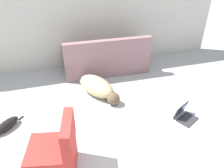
{
  "coord_description": "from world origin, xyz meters",
  "views": [
    {
      "loc": [
        -0.71,
        -1.59,
        2.59
      ],
      "look_at": [
        0.18,
        1.52,
        0.54
      ],
      "focal_mm": 35.0,
      "sensor_mm": 36.0,
      "label": 1
    }
  ],
  "objects_px": {
    "laptop_open": "(184,114)",
    "side_chair": "(55,155)",
    "dog": "(98,87)",
    "cat": "(6,126)",
    "couch": "(106,60)"
  },
  "relations": [
    {
      "from": "cat",
      "to": "laptop_open",
      "type": "bearing_deg",
      "value": 123.07
    },
    {
      "from": "dog",
      "to": "side_chair",
      "type": "bearing_deg",
      "value": -56.57
    },
    {
      "from": "cat",
      "to": "side_chair",
      "type": "bearing_deg",
      "value": 80.09
    },
    {
      "from": "dog",
      "to": "laptop_open",
      "type": "distance_m",
      "value": 1.73
    },
    {
      "from": "side_chair",
      "to": "laptop_open",
      "type": "bearing_deg",
      "value": 113.43
    },
    {
      "from": "cat",
      "to": "laptop_open",
      "type": "height_order",
      "value": "laptop_open"
    },
    {
      "from": "couch",
      "to": "laptop_open",
      "type": "relative_size",
      "value": 4.28
    },
    {
      "from": "laptop_open",
      "to": "cat",
      "type": "bearing_deg",
      "value": 141.39
    },
    {
      "from": "cat",
      "to": "laptop_open",
      "type": "relative_size",
      "value": 1.06
    },
    {
      "from": "laptop_open",
      "to": "side_chair",
      "type": "height_order",
      "value": "side_chair"
    },
    {
      "from": "couch",
      "to": "cat",
      "type": "relative_size",
      "value": 4.02
    },
    {
      "from": "couch",
      "to": "laptop_open",
      "type": "distance_m",
      "value": 2.26
    },
    {
      "from": "cat",
      "to": "laptop_open",
      "type": "distance_m",
      "value": 3.03
    },
    {
      "from": "couch",
      "to": "cat",
      "type": "distance_m",
      "value": 2.6
    },
    {
      "from": "dog",
      "to": "laptop_open",
      "type": "height_order",
      "value": "dog"
    }
  ]
}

